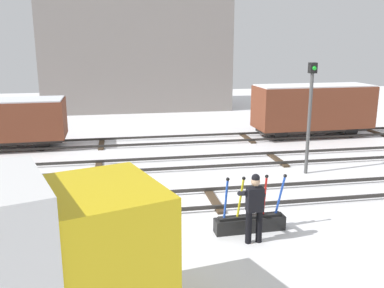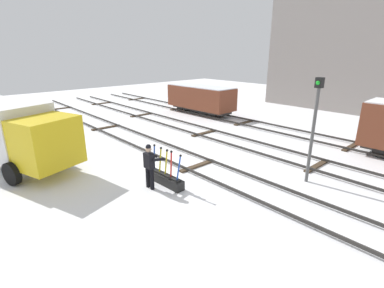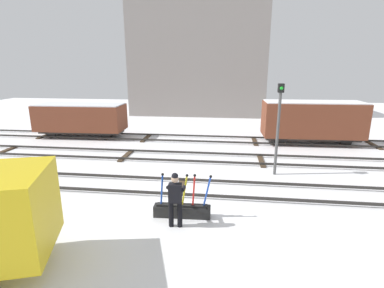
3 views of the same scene
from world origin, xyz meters
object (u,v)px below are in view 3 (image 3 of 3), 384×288
(rail_worker, at_px, (175,197))
(freight_car_back_track, at_px, (81,118))
(signal_post, at_px, (279,121))
(switch_lever_frame, at_px, (182,209))
(freight_car_mid_siding, at_px, (312,120))

(rail_worker, relative_size, freight_car_back_track, 0.29)
(freight_car_back_track, bearing_deg, signal_post, -27.20)
(switch_lever_frame, bearing_deg, rail_worker, -102.69)
(signal_post, bearing_deg, freight_car_back_track, 154.43)
(freight_car_mid_siding, bearing_deg, signal_post, -119.24)
(rail_worker, xyz_separation_m, signal_post, (3.59, 4.78, 1.46))
(rail_worker, relative_size, freight_car_mid_siding, 0.29)
(switch_lever_frame, relative_size, freight_car_back_track, 0.32)
(rail_worker, bearing_deg, freight_car_mid_siding, 55.88)
(signal_post, xyz_separation_m, freight_car_mid_siding, (2.96, 5.67, -0.93))
(freight_car_back_track, distance_m, freight_car_mid_siding, 14.80)
(switch_lever_frame, bearing_deg, signal_post, 48.26)
(rail_worker, height_order, freight_car_back_track, freight_car_back_track)
(rail_worker, bearing_deg, freight_car_back_track, 126.28)
(switch_lever_frame, relative_size, freight_car_mid_siding, 0.31)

